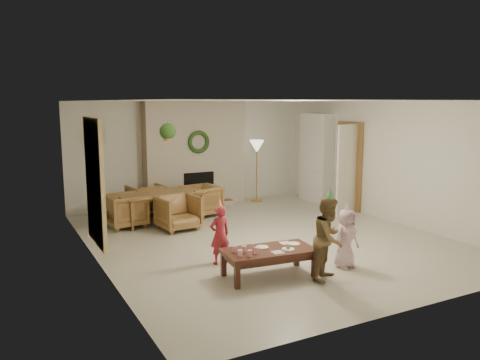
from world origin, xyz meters
TOP-DOWN VIEW (x-y plane):
  - floor at (0.00, 0.00)m, footprint 7.00×7.00m
  - ceiling at (0.00, 0.00)m, footprint 7.00×7.00m
  - wall_back at (0.00, 3.50)m, footprint 7.00×0.00m
  - wall_front at (0.00, -3.50)m, footprint 7.00×0.00m
  - wall_left at (-3.00, 0.00)m, footprint 0.00×7.00m
  - wall_right at (3.00, 0.00)m, footprint 0.00×7.00m
  - fireplace_mass at (0.00, 3.30)m, footprint 2.50×0.40m
  - fireplace_hearth at (0.00, 2.95)m, footprint 1.60×0.30m
  - fireplace_firebox at (0.00, 3.12)m, footprint 0.75×0.12m
  - fireplace_wreath at (0.00, 3.07)m, footprint 0.54×0.10m
  - floor_lamp_base at (1.53, 3.00)m, footprint 0.29×0.29m
  - floor_lamp_post at (1.53, 3.00)m, footprint 0.03×0.03m
  - floor_lamp_shade at (1.53, 3.00)m, footprint 0.37×0.37m
  - bookshelf_carcass at (2.84, 2.30)m, footprint 0.30×1.00m
  - bookshelf_shelf_a at (2.82, 2.30)m, footprint 0.30×0.92m
  - bookshelf_shelf_b at (2.82, 2.30)m, footprint 0.30×0.92m
  - bookshelf_shelf_c at (2.82, 2.30)m, footprint 0.30×0.92m
  - bookshelf_shelf_d at (2.82, 2.30)m, footprint 0.30×0.92m
  - books_row_lower at (2.80, 2.15)m, footprint 0.20×0.40m
  - books_row_mid at (2.80, 2.35)m, footprint 0.20×0.44m
  - books_row_upper at (2.80, 2.20)m, footprint 0.20×0.36m
  - door_frame at (2.96, 1.20)m, footprint 0.05×0.86m
  - door_leaf at (2.58, 0.82)m, footprint 0.77×0.32m
  - curtain_panel at (-2.96, 0.20)m, footprint 0.06×1.20m
  - dining_table at (-1.28, 2.07)m, footprint 1.85×1.18m
  - dining_chair_near at (-1.19, 1.30)m, footprint 0.81×0.83m
  - dining_chair_far at (-1.38, 2.83)m, footprint 0.81×0.83m
  - dining_chair_left at (-2.05, 1.98)m, footprint 0.83×0.81m
  - dining_chair_right at (-0.33, 2.18)m, footprint 0.83×0.81m
  - hanging_plant_cord at (-1.30, 1.50)m, footprint 0.01×0.01m
  - hanging_plant_pot at (-1.30, 1.50)m, footprint 0.16×0.16m
  - hanging_plant_foliage at (-1.30, 1.50)m, footprint 0.32×0.32m
  - coffee_table_top at (-0.95, -1.73)m, footprint 1.37×0.78m
  - coffee_table_apron at (-0.95, -1.73)m, footprint 1.26×0.67m
  - coffee_leg_fl at (-1.57, -1.94)m, footprint 0.08×0.08m
  - coffee_leg_fr at (-0.38, -2.06)m, footprint 0.08×0.08m
  - coffee_leg_bl at (-1.51, -1.41)m, footprint 0.08×0.08m
  - coffee_leg_br at (-0.33, -1.52)m, footprint 0.08×0.08m
  - cup_a at (-1.46, -1.83)m, footprint 0.08×0.08m
  - cup_b at (-1.44, -1.63)m, footprint 0.08×0.08m
  - cup_c at (-1.35, -1.89)m, footprint 0.08×0.08m
  - cup_d at (-1.33, -1.69)m, footprint 0.08×0.08m
  - cup_e at (-1.20, -1.83)m, footprint 0.08×0.08m
  - cup_f at (-1.18, -1.63)m, footprint 0.08×0.08m
  - plate_a at (-0.99, -1.61)m, footprint 0.20×0.20m
  - plate_b at (-0.71, -1.86)m, footprint 0.20×0.20m
  - plate_c at (-0.49, -1.68)m, footprint 0.20×0.20m
  - food_scoop at (-0.71, -1.86)m, footprint 0.08×0.08m
  - napkin_left at (-0.92, -1.92)m, footprint 0.17×0.17m
  - napkin_right at (-0.58, -1.59)m, footprint 0.17×0.17m
  - child_red at (-1.33, -0.90)m, footprint 0.34×0.23m
  - party_hat_red at (-1.33, -0.90)m, footprint 0.16×0.16m
  - child_plaid at (-0.25, -2.19)m, footprint 0.72×0.69m
  - party_hat_plaid at (-0.25, -2.19)m, footprint 0.17×0.17m
  - child_pink at (0.28, -1.93)m, footprint 0.47×0.33m
  - party_hat_pink at (0.28, -1.93)m, footprint 0.13×0.13m

SIDE VIEW (x-z plane):
  - floor at x=0.00m, z-range 0.00..0.00m
  - floor_lamp_base at x=1.53m, z-range 0.00..0.03m
  - fireplace_hearth at x=0.00m, z-range 0.00..0.12m
  - coffee_leg_fl at x=-1.57m, z-range 0.00..0.34m
  - coffee_leg_fr at x=-0.38m, z-range 0.00..0.34m
  - coffee_leg_bl at x=-1.51m, z-range 0.00..0.34m
  - coffee_leg_br at x=-0.33m, z-range 0.00..0.34m
  - coffee_table_apron at x=-0.95m, z-range 0.26..0.34m
  - dining_table at x=-1.28m, z-range 0.00..0.62m
  - dining_chair_near at x=-1.19m, z-range 0.00..0.68m
  - dining_chair_far at x=-1.38m, z-range 0.00..0.68m
  - dining_chair_left at x=-2.05m, z-range 0.00..0.68m
  - dining_chair_right at x=-0.33m, z-range 0.00..0.68m
  - coffee_table_top at x=-0.95m, z-range 0.34..0.40m
  - napkin_left at x=-0.92m, z-range 0.40..0.41m
  - napkin_right at x=-0.58m, z-range 0.40..0.41m
  - plate_a at x=-0.99m, z-range 0.40..0.41m
  - plate_b at x=-0.71m, z-range 0.40..0.41m
  - plate_c at x=-0.49m, z-range 0.40..0.41m
  - food_scoop at x=-0.71m, z-range 0.41..0.48m
  - cup_a at x=-1.46m, z-range 0.40..0.49m
  - cup_b at x=-1.44m, z-range 0.40..0.49m
  - cup_c at x=-1.35m, z-range 0.40..0.49m
  - cup_d at x=-1.33m, z-range 0.40..0.49m
  - cup_e at x=-1.20m, z-range 0.40..0.49m
  - cup_f at x=-1.18m, z-range 0.40..0.49m
  - fireplace_firebox at x=0.00m, z-range 0.07..0.82m
  - bookshelf_shelf_a at x=2.82m, z-range 0.43..0.47m
  - child_pink at x=0.28m, z-range 0.00..0.90m
  - child_red at x=-1.33m, z-range 0.00..0.92m
  - books_row_lower at x=2.80m, z-range 0.47..0.71m
  - child_plaid at x=-0.25m, z-range 0.00..1.18m
  - floor_lamp_post at x=1.53m, z-range 0.03..1.42m
  - bookshelf_shelf_b at x=2.82m, z-range 0.83..0.86m
  - party_hat_pink at x=0.28m, z-range 0.86..1.02m
  - party_hat_red at x=-1.33m, z-range 0.87..1.04m
  - books_row_mid at x=2.80m, z-range 0.87..1.11m
  - door_leaf at x=2.58m, z-range 0.00..2.00m
  - door_frame at x=2.96m, z-range 0.00..2.04m
  - bookshelf_carcass at x=2.84m, z-range 0.00..2.20m
  - party_hat_plaid at x=-0.25m, z-range 1.13..1.32m
  - wall_back at x=0.00m, z-range -2.25..4.75m
  - wall_front at x=0.00m, z-range -2.25..4.75m
  - wall_left at x=-3.00m, z-range -2.25..4.75m
  - wall_right at x=3.00m, z-range -2.25..4.75m
  - fireplace_mass at x=0.00m, z-range 0.00..2.50m
  - bookshelf_shelf_c at x=2.82m, z-range 1.24..1.26m
  - curtain_panel at x=-2.96m, z-range 0.25..2.25m
  - books_row_upper at x=2.80m, z-range 1.27..1.49m
  - floor_lamp_shade at x=1.53m, z-range 1.23..1.54m
  - fireplace_wreath at x=0.00m, z-range 1.28..1.82m
  - bookshelf_shelf_d at x=2.82m, z-range 1.64..1.66m
  - hanging_plant_pot at x=-1.30m, z-range 1.74..1.86m
  - hanging_plant_foliage at x=-1.30m, z-range 1.76..2.08m
  - hanging_plant_cord at x=-1.30m, z-range 1.80..2.50m
  - ceiling at x=0.00m, z-range 2.50..2.50m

